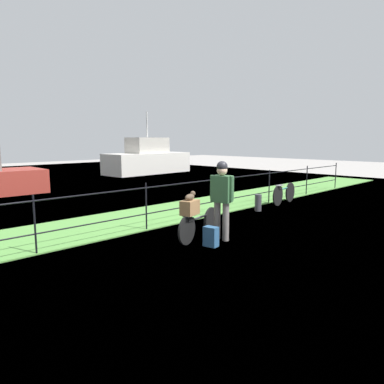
{
  "coord_description": "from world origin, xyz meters",
  "views": [
    {
      "loc": [
        -6.38,
        -4.44,
        2.12
      ],
      "look_at": [
        -0.46,
        1.5,
        0.9
      ],
      "focal_mm": 33.8,
      "sensor_mm": 36.0,
      "label": 1
    }
  ],
  "objects_px": {
    "wooden_crate": "(190,207)",
    "bicycle_parked": "(284,193)",
    "cyclist_person": "(222,193)",
    "backpack_on_paving": "(211,237)",
    "bicycle_main": "(199,224)",
    "mooring_bollard": "(258,203)",
    "moored_boat_mid": "(148,160)",
    "terrier_dog": "(190,196)"
  },
  "relations": [
    {
      "from": "backpack_on_paving",
      "to": "bicycle_parked",
      "type": "xyz_separation_m",
      "value": [
        5.29,
        1.53,
        0.15
      ]
    },
    {
      "from": "bicycle_main",
      "to": "mooring_bollard",
      "type": "bearing_deg",
      "value": 14.38
    },
    {
      "from": "terrier_dog",
      "to": "bicycle_parked",
      "type": "xyz_separation_m",
      "value": [
        5.42,
        1.07,
        -0.63
      ]
    },
    {
      "from": "mooring_bollard",
      "to": "moored_boat_mid",
      "type": "relative_size",
      "value": 0.09
    },
    {
      "from": "terrier_dog",
      "to": "moored_boat_mid",
      "type": "xyz_separation_m",
      "value": [
        9.03,
        13.0,
        -0.13
      ]
    },
    {
      "from": "terrier_dog",
      "to": "bicycle_main",
      "type": "bearing_deg",
      "value": 14.42
    },
    {
      "from": "wooden_crate",
      "to": "backpack_on_paving",
      "type": "relative_size",
      "value": 0.99
    },
    {
      "from": "bicycle_main",
      "to": "backpack_on_paving",
      "type": "height_order",
      "value": "bicycle_main"
    },
    {
      "from": "terrier_dog",
      "to": "moored_boat_mid",
      "type": "relative_size",
      "value": 0.06
    },
    {
      "from": "bicycle_main",
      "to": "cyclist_person",
      "type": "xyz_separation_m",
      "value": [
        0.28,
        -0.39,
        0.68
      ]
    },
    {
      "from": "wooden_crate",
      "to": "mooring_bollard",
      "type": "distance_m",
      "value": 3.99
    },
    {
      "from": "terrier_dog",
      "to": "moored_boat_mid",
      "type": "height_order",
      "value": "moored_boat_mid"
    },
    {
      "from": "bicycle_main",
      "to": "moored_boat_mid",
      "type": "height_order",
      "value": "moored_boat_mid"
    },
    {
      "from": "wooden_crate",
      "to": "terrier_dog",
      "type": "height_order",
      "value": "terrier_dog"
    },
    {
      "from": "cyclist_person",
      "to": "terrier_dog",
      "type": "bearing_deg",
      "value": 153.93
    },
    {
      "from": "cyclist_person",
      "to": "backpack_on_paving",
      "type": "bearing_deg",
      "value": -162.93
    },
    {
      "from": "bicycle_main",
      "to": "moored_boat_mid",
      "type": "bearing_deg",
      "value": 56.07
    },
    {
      "from": "backpack_on_paving",
      "to": "mooring_bollard",
      "type": "relative_size",
      "value": 0.81
    },
    {
      "from": "cyclist_person",
      "to": "moored_boat_mid",
      "type": "xyz_separation_m",
      "value": [
        8.41,
        13.3,
        -0.15
      ]
    },
    {
      "from": "backpack_on_paving",
      "to": "moored_boat_mid",
      "type": "xyz_separation_m",
      "value": [
        8.9,
        13.46,
        0.65
      ]
    },
    {
      "from": "cyclist_person",
      "to": "bicycle_parked",
      "type": "relative_size",
      "value": 1.04
    },
    {
      "from": "bicycle_parked",
      "to": "cyclist_person",
      "type": "bearing_deg",
      "value": -163.96
    },
    {
      "from": "backpack_on_paving",
      "to": "bicycle_parked",
      "type": "bearing_deg",
      "value": -82.63
    },
    {
      "from": "bicycle_main",
      "to": "wooden_crate",
      "type": "relative_size",
      "value": 4.04
    },
    {
      "from": "bicycle_main",
      "to": "wooden_crate",
      "type": "bearing_deg",
      "value": -165.58
    },
    {
      "from": "bicycle_main",
      "to": "mooring_bollard",
      "type": "relative_size",
      "value": 3.23
    },
    {
      "from": "wooden_crate",
      "to": "bicycle_parked",
      "type": "distance_m",
      "value": 5.56
    },
    {
      "from": "bicycle_parked",
      "to": "moored_boat_mid",
      "type": "distance_m",
      "value": 12.47
    },
    {
      "from": "bicycle_main",
      "to": "cyclist_person",
      "type": "bearing_deg",
      "value": -54.64
    },
    {
      "from": "wooden_crate",
      "to": "bicycle_parked",
      "type": "xyz_separation_m",
      "value": [
        5.44,
        1.08,
        -0.4
      ]
    },
    {
      "from": "mooring_bollard",
      "to": "cyclist_person",
      "type": "bearing_deg",
      "value": -158.09
    },
    {
      "from": "backpack_on_paving",
      "to": "moored_boat_mid",
      "type": "relative_size",
      "value": 0.07
    },
    {
      "from": "wooden_crate",
      "to": "bicycle_parked",
      "type": "relative_size",
      "value": 0.24
    },
    {
      "from": "moored_boat_mid",
      "to": "wooden_crate",
      "type": "bearing_deg",
      "value": -124.84
    },
    {
      "from": "bicycle_main",
      "to": "moored_boat_mid",
      "type": "xyz_separation_m",
      "value": [
        8.69,
        12.91,
        0.53
      ]
    },
    {
      "from": "cyclist_person",
      "to": "mooring_bollard",
      "type": "height_order",
      "value": "cyclist_person"
    },
    {
      "from": "backpack_on_paving",
      "to": "moored_boat_mid",
      "type": "bearing_deg",
      "value": -42.26
    },
    {
      "from": "cyclist_person",
      "to": "backpack_on_paving",
      "type": "height_order",
      "value": "cyclist_person"
    },
    {
      "from": "bicycle_main",
      "to": "backpack_on_paving",
      "type": "distance_m",
      "value": 0.6
    },
    {
      "from": "cyclist_person",
      "to": "mooring_bollard",
      "type": "relative_size",
      "value": 3.39
    },
    {
      "from": "cyclist_person",
      "to": "bicycle_parked",
      "type": "distance_m",
      "value": 5.03
    },
    {
      "from": "terrier_dog",
      "to": "cyclist_person",
      "type": "height_order",
      "value": "cyclist_person"
    }
  ]
}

